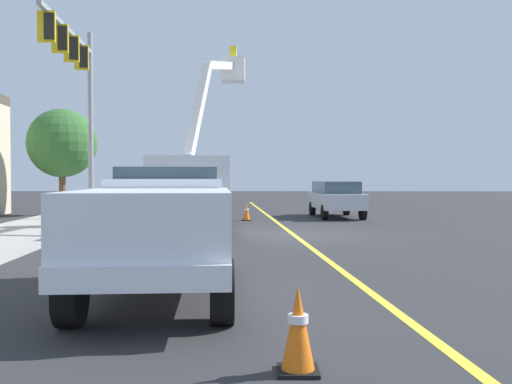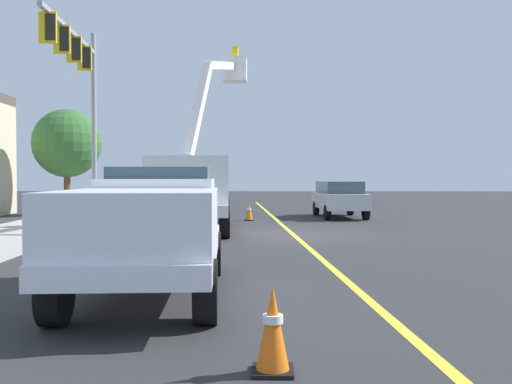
{
  "view_description": "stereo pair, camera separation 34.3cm",
  "coord_description": "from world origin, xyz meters",
  "views": [
    {
      "loc": [
        -18.8,
        1.04,
        1.88
      ],
      "look_at": [
        0.07,
        1.23,
        1.4
      ],
      "focal_mm": 40.64,
      "sensor_mm": 36.0,
      "label": 1
    },
    {
      "loc": [
        -18.79,
        0.7,
        1.88
      ],
      "look_at": [
        0.07,
        1.23,
        1.4
      ],
      "focal_mm": 40.64,
      "sensor_mm": 36.0,
      "label": 2
    }
  ],
  "objects": [
    {
      "name": "ground",
      "position": [
        0.0,
        0.0,
        0.0
      ],
      "size": [
        120.0,
        120.0,
        0.0
      ],
      "primitive_type": "plane",
      "color": "#2D2D30"
    },
    {
      "name": "sidewalk_far_side",
      "position": [
        -0.69,
        8.9,
        0.06
      ],
      "size": [
        60.1,
        8.21,
        0.12
      ],
      "primitive_type": "cube",
      "rotation": [
        0.0,
        0.0,
        0.08
      ],
      "color": "#9E9E99",
      "rests_on": "ground"
    },
    {
      "name": "lane_centre_stripe",
      "position": [
        0.0,
        0.0,
        0.0
      ],
      "size": [
        49.86,
        4.01,
        0.01
      ],
      "primitive_type": "cube",
      "rotation": [
        0.0,
        0.0,
        0.08
      ],
      "color": "yellow",
      "rests_on": "ground"
    },
    {
      "name": "utility_bucket_truck",
      "position": [
        1.8,
        3.49,
        1.62
      ],
      "size": [
        8.37,
        3.36,
        6.97
      ],
      "color": "white",
      "rests_on": "ground"
    },
    {
      "name": "service_pickup_truck",
      "position": [
        -9.74,
        2.63,
        1.12
      ],
      "size": [
        5.75,
        2.53,
        2.06
      ],
      "color": "white",
      "rests_on": "ground"
    },
    {
      "name": "passing_minivan",
      "position": [
        8.39,
        -2.44,
        0.97
      ],
      "size": [
        4.93,
        2.26,
        1.69
      ],
      "color": "silver",
      "rests_on": "ground"
    },
    {
      "name": "traffic_cone_leading",
      "position": [
        -13.29,
        0.7,
        0.42
      ],
      "size": [
        0.4,
        0.4,
        0.84
      ],
      "color": "black",
      "rests_on": "ground"
    },
    {
      "name": "traffic_cone_mid_front",
      "position": [
        6.28,
        1.71,
        0.38
      ],
      "size": [
        0.4,
        0.4,
        0.78
      ],
      "color": "black",
      "rests_on": "ground"
    },
    {
      "name": "traffic_signal_mast",
      "position": [
        3.67,
        8.22,
        5.81
      ],
      "size": [
        7.27,
        0.94,
        8.08
      ],
      "color": "gray",
      "rests_on": "ground"
    },
    {
      "name": "street_tree_right",
      "position": [
        9.92,
        10.99,
        3.57
      ],
      "size": [
        3.41,
        3.41,
        5.29
      ],
      "color": "brown",
      "rests_on": "ground"
    }
  ]
}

